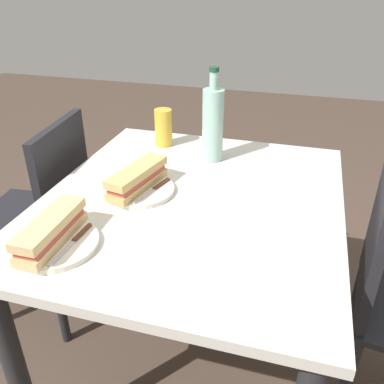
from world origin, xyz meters
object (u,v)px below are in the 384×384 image
baguette_sandwich_near (137,178)px  knife_near (154,189)px  baguette_sandwich_far (51,230)px  beer_glass (163,128)px  plate_far (54,244)px  knife_far (74,241)px  dining_table (192,229)px  plate_near (138,190)px  water_bottle (213,124)px  chair_near (46,212)px

baguette_sandwich_near → knife_near: 0.06m
baguette_sandwich_far → beer_glass: (-0.71, 0.04, 0.02)m
plate_far → beer_glass: (-0.71, 0.04, 0.06)m
plate_far → knife_far: size_ratio=1.26×
dining_table → plate_near: plate_near is taller
plate_near → baguette_sandwich_far: bearing=-16.3°
knife_near → beer_glass: beer_glass is taller
knife_near → baguette_sandwich_far: bearing=-24.6°
baguette_sandwich_near → water_bottle: (-0.31, 0.16, 0.09)m
dining_table → baguette_sandwich_far: baguette_sandwich_far is taller
dining_table → chair_near: bearing=-101.3°
chair_near → beer_glass: beer_glass is taller
plate_near → baguette_sandwich_near: bearing=180.0°
chair_near → knife_near: size_ratio=4.98×
knife_near → chair_near: bearing=-105.0°
chair_near → plate_near: size_ratio=3.84×
plate_far → knife_near: bearing=155.4°
knife_far → water_bottle: size_ratio=0.54×
knife_far → chair_near: bearing=-136.6°
plate_far → beer_glass: bearing=176.4°
dining_table → knife_far: (0.32, -0.22, 0.13)m
plate_near → beer_glass: bearing=-172.5°
plate_near → plate_far: same height
plate_far → beer_glass: 0.72m
chair_near → baguette_sandwich_far: 0.66m
plate_near → baguette_sandwich_near: (-0.00, 0.00, 0.04)m
baguette_sandwich_near → knife_far: (0.31, -0.04, -0.03)m
dining_table → baguette_sandwich_far: bearing=-38.6°
baguette_sandwich_near → knife_far: 0.32m
knife_near → dining_table: bearing=95.3°
dining_table → beer_glass: (-0.38, -0.22, 0.19)m
dining_table → plate_near: (0.01, -0.17, 0.12)m
dining_table → baguette_sandwich_far: 0.46m
dining_table → knife_far: knife_far is taller
knife_near → plate_far: bearing=-24.6°
water_bottle → plate_near: bearing=-28.2°
plate_near → water_bottle: size_ratio=0.69×
chair_near → baguette_sandwich_near: size_ratio=3.49×
dining_table → knife_near: size_ratio=5.80×
baguette_sandwich_far → plate_near: bearing=163.7°
knife_near → baguette_sandwich_far: (0.33, -0.15, 0.03)m
plate_near → plate_far: bearing=-16.3°
dining_table → plate_near: 0.21m
dining_table → baguette_sandwich_near: 0.24m
knife_near → plate_far: knife_near is taller
plate_near → knife_far: 0.32m
dining_table → beer_glass: beer_glass is taller
baguette_sandwich_near → plate_far: size_ratio=1.10×
plate_near → baguette_sandwich_far: (0.32, -0.10, 0.04)m
baguette_sandwich_far → knife_far: size_ratio=1.32×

